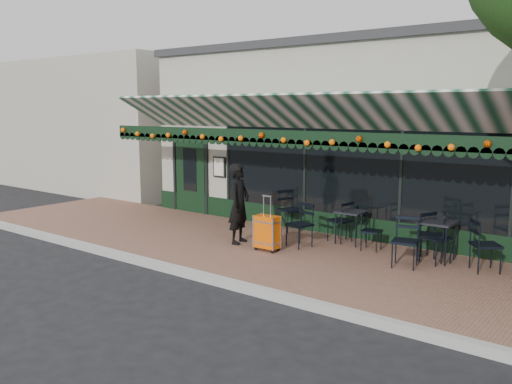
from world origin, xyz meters
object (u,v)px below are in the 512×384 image
Objects in this scene: cafe_table_b at (351,214)px; chair_a_right at (436,238)px; woman at (239,204)px; chair_b_front at (299,225)px; chair_b_right at (372,231)px; chair_solo at (290,211)px; cafe_table_a at (437,225)px; suitcase at (267,232)px; chair_b_left at (340,221)px; chair_a_front at (405,242)px; chair_a_extra at (486,246)px; chair_a_left at (432,236)px.

cafe_table_b is 0.75× the size of chair_a_right.
chair_b_front is (1.22, 0.53, -0.40)m from woman.
chair_solo is at bearing 71.40° from chair_b_right.
cafe_table_a is 0.83× the size of chair_b_front.
suitcase is at bearing 134.13° from chair_a_right.
chair_solo reaches higher than cafe_table_b.
suitcase is 1.48× the size of cafe_table_a.
cafe_table_b is 0.73× the size of chair_solo.
woman is 1.70m from chair_solo.
suitcase is 1.80m from chair_b_left.
suitcase reaches higher than cafe_table_a.
chair_a_front is at bearing 12.28° from chair_b_front.
chair_b_right reaches higher than cafe_table_b.
cafe_table_a is 1.95m from cafe_table_b.
woman is 2.26m from chair_b_left.
chair_a_right is 3.76m from chair_solo.
chair_a_extra is at bearing -90.80° from woman.
chair_b_front is (-2.67, -0.71, -0.23)m from cafe_table_a.
chair_a_right is 1.03× the size of chair_b_front.
chair_a_left is at bearing -7.37° from cafe_table_b.
chair_a_extra is 0.97× the size of chair_solo.
chair_a_extra reaches higher than chair_b_right.
cafe_table_a is at bearing 53.90° from chair_a_front.
cafe_table_b is at bearing 45.05° from chair_a_extra.
chair_b_front reaches higher than cafe_table_a.
cafe_table_a is (3.88, 1.24, -0.17)m from woman.
chair_b_left reaches higher than chair_b_right.
chair_a_extra is (4.82, 1.08, -0.39)m from woman.
chair_b_right is at bearing -81.36° from chair_solo.
chair_b_right is 2.39m from chair_solo.
chair_solo is at bearing 109.58° from suitcase.
cafe_table_b is at bearing 135.39° from chair_a_front.
chair_b_left is at bearing 102.52° from chair_a_right.
chair_a_front is (3.57, 0.47, -0.39)m from woman.
suitcase is 1.22× the size of chair_b_front.
chair_a_extra is (0.90, 0.01, -0.00)m from chair_a_right.
cafe_table_b is at bearing 173.88° from cafe_table_a.
cafe_table_b is 0.75× the size of chair_a_extra.
chair_a_front is (2.70, 0.63, 0.09)m from suitcase.
chair_b_right is (-1.33, -0.04, -0.30)m from cafe_table_a.
chair_solo is at bearing 145.67° from chair_b_front.
chair_a_front is 1.19× the size of chair_b_right.
chair_a_right is 1.00× the size of chair_a_extra.
woman is 1.81× the size of chair_a_right.
cafe_table_b is (1.08, 1.60, 0.26)m from suitcase.
suitcase is at bearing -140.30° from chair_solo.
chair_a_left is 0.18m from chair_a_right.
chair_b_left is at bearing 65.56° from chair_b_right.
suitcase reaches higher than cafe_table_b.
chair_a_left is 1.01× the size of chair_a_right.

